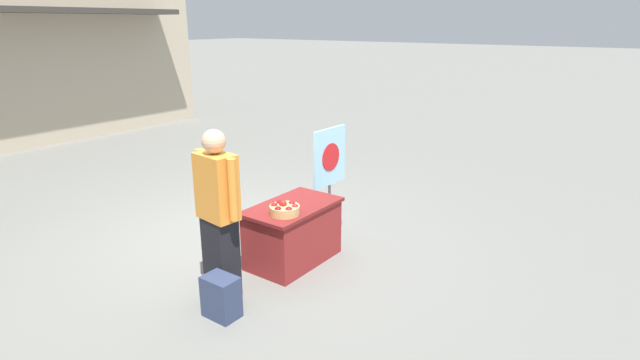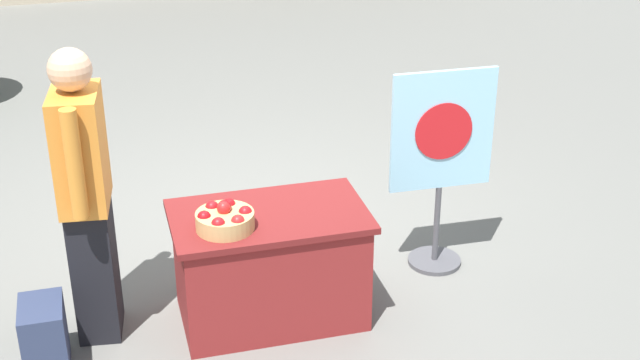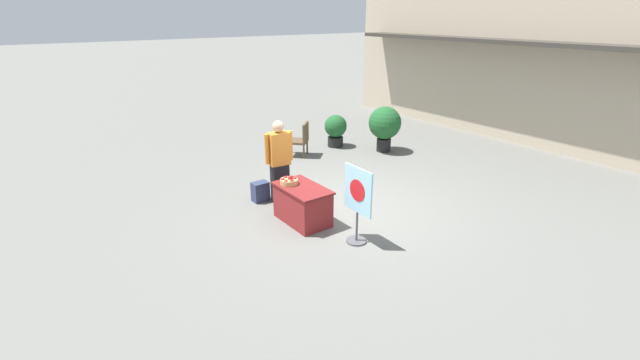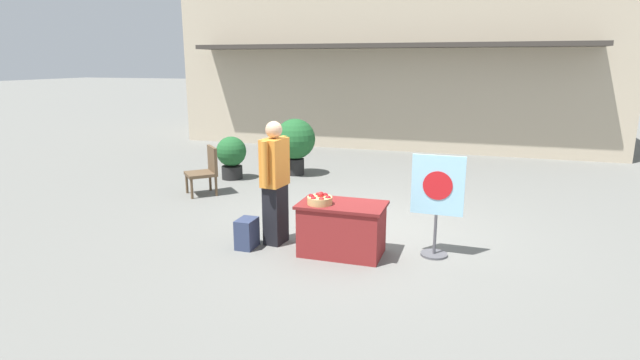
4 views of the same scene
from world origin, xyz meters
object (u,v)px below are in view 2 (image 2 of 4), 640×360
Objects in this scene: apple_basket at (225,219)px; person_visitor at (86,195)px; poster_board at (441,158)px; backpack at (45,337)px; display_table at (270,265)px.

person_visitor is at bearing 162.12° from apple_basket.
poster_board is at bearing 16.20° from apple_basket.
backpack is 0.30× the size of poster_board.
backpack is (-1.33, -0.18, -0.15)m from display_table.
person_visitor is 2.24m from poster_board.
apple_basket is at bearing -72.40° from poster_board.
apple_basket is 0.24× the size of poster_board.
display_table reaches higher than backpack.
person_visitor reaches higher than backpack.
person_visitor is 1.28× the size of poster_board.
backpack is at bearing -172.14° from display_table.
display_table is 0.66× the size of person_visitor.
display_table is 0.51m from apple_basket.
apple_basket is 1.55m from poster_board.
person_visitor reaches higher than apple_basket.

